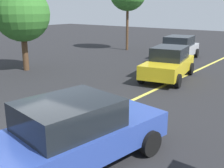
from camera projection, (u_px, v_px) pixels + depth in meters
The scene contains 6 objects.
ground_plane at pixel (41, 143), 7.46m from camera, with size 80.00×80.00×0.00m, color #262628.
lane_marking_centre at pixel (110, 111), 9.76m from camera, with size 28.00×0.16×0.01m, color #E0D14C.
car_yellow_crossing at pixel (168, 63), 14.00m from camera, with size 4.41×2.57×1.61m.
car_silver_mid_road at pixel (178, 48), 19.11m from camera, with size 4.82×2.66×1.60m.
car_blue_far_lane at pixel (75, 132), 6.28m from camera, with size 4.59×2.62×1.57m.
tree_left_verge at pixel (22, 14), 15.30m from camera, with size 3.06×3.06×4.70m.
Camera 1 is at (-4.21, -5.64, 3.51)m, focal length 44.70 mm.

